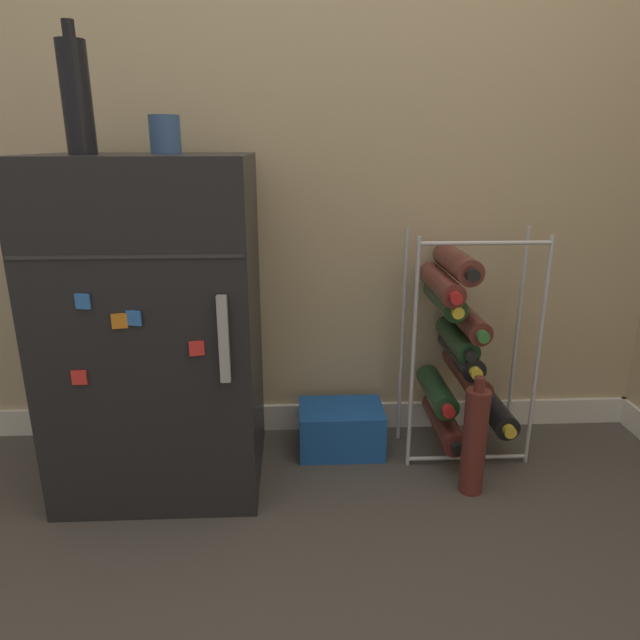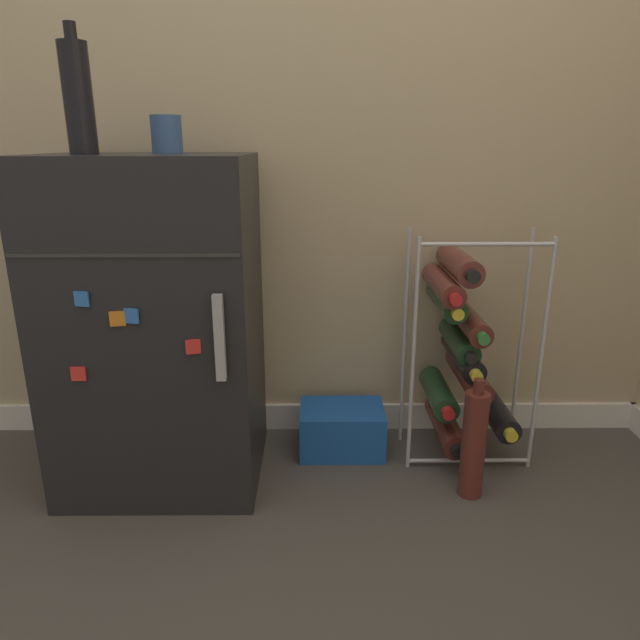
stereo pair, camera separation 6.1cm
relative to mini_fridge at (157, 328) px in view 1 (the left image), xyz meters
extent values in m
plane|color=#423D38|center=(0.54, -0.26, -0.46)|extent=(14.00, 14.00, 0.00)
cube|color=tan|center=(0.54, 0.30, 0.79)|extent=(7.02, 0.06, 2.50)
cube|color=silver|center=(0.54, 0.26, -0.42)|extent=(7.02, 0.01, 0.09)
cube|color=black|center=(0.00, 0.00, 0.00)|extent=(0.55, 0.44, 0.92)
cube|color=#2D2D2D|center=(0.00, -0.22, 0.24)|extent=(0.54, 0.00, 0.01)
cube|color=#9E9EA3|center=(0.21, -0.24, 0.05)|extent=(0.02, 0.02, 0.21)
cube|color=red|center=(-0.14, -0.23, -0.05)|extent=(0.04, 0.01, 0.04)
cube|color=orange|center=(-0.03, -0.23, 0.09)|extent=(0.04, 0.01, 0.04)
cube|color=blue|center=(-0.11, -0.23, 0.14)|extent=(0.04, 0.01, 0.04)
cube|color=blue|center=(0.00, -0.23, 0.10)|extent=(0.04, 0.01, 0.04)
cube|color=red|center=(0.15, -0.23, 0.02)|extent=(0.04, 0.01, 0.04)
cylinder|color=#B2B2B7|center=(0.72, 0.01, -0.11)|extent=(0.01, 0.01, 0.71)
cylinder|color=#B2B2B7|center=(1.09, 0.01, -0.11)|extent=(0.01, 0.01, 0.71)
cylinder|color=#B2B2B7|center=(0.72, 0.18, -0.11)|extent=(0.01, 0.01, 0.71)
cylinder|color=#B2B2B7|center=(1.09, 0.18, -0.11)|extent=(0.01, 0.01, 0.71)
cylinder|color=#B2B2B7|center=(0.91, 0.01, -0.44)|extent=(0.37, 0.01, 0.01)
cylinder|color=#B2B2B7|center=(0.91, 0.01, 0.23)|extent=(0.37, 0.01, 0.01)
cylinder|color=#56231E|center=(0.85, 0.10, -0.37)|extent=(0.08, 0.30, 0.08)
cylinder|color=black|center=(0.85, -0.06, -0.37)|extent=(0.04, 0.02, 0.04)
cylinder|color=black|center=(1.01, 0.10, -0.32)|extent=(0.08, 0.27, 0.08)
cylinder|color=gold|center=(1.01, -0.05, -0.32)|extent=(0.04, 0.02, 0.04)
cylinder|color=#19381E|center=(0.82, 0.10, -0.25)|extent=(0.08, 0.25, 0.08)
cylinder|color=red|center=(0.82, -0.04, -0.25)|extent=(0.04, 0.02, 0.04)
cylinder|color=#56231E|center=(0.91, 0.10, -0.19)|extent=(0.07, 0.31, 0.07)
cylinder|color=black|center=(0.91, -0.07, -0.19)|extent=(0.03, 0.02, 0.03)
cylinder|color=black|center=(0.89, 0.10, -0.13)|extent=(0.07, 0.29, 0.07)
cylinder|color=gold|center=(0.89, -0.06, -0.13)|extent=(0.03, 0.02, 0.03)
cylinder|color=#19381E|center=(0.87, 0.10, -0.08)|extent=(0.07, 0.26, 0.07)
cylinder|color=black|center=(0.87, -0.04, -0.08)|extent=(0.03, 0.02, 0.03)
cylinder|color=#56231E|center=(0.90, 0.10, -0.02)|extent=(0.07, 0.31, 0.07)
cylinder|color=#2D7033|center=(0.90, -0.07, -0.02)|extent=(0.03, 0.02, 0.03)
cylinder|color=#19381E|center=(0.83, 0.10, 0.05)|extent=(0.07, 0.26, 0.07)
cylinder|color=gold|center=(0.83, -0.04, 0.05)|extent=(0.03, 0.02, 0.03)
cylinder|color=#56231E|center=(0.81, 0.10, 0.09)|extent=(0.07, 0.30, 0.07)
cylinder|color=red|center=(0.81, -0.06, 0.09)|extent=(0.03, 0.02, 0.03)
cylinder|color=#56231E|center=(0.86, 0.10, 0.15)|extent=(0.08, 0.29, 0.08)
cylinder|color=black|center=(0.86, -0.06, 0.15)|extent=(0.04, 0.02, 0.04)
cube|color=#194C9E|center=(0.53, 0.12, -0.39)|extent=(0.27, 0.19, 0.15)
cylinder|color=#335184|center=(0.05, 0.06, 0.51)|extent=(0.08, 0.08, 0.10)
cylinder|color=black|center=(-0.12, -0.08, 0.59)|extent=(0.07, 0.07, 0.25)
cylinder|color=black|center=(-0.12, -0.08, 0.73)|extent=(0.03, 0.03, 0.04)
cylinder|color=#56231E|center=(0.88, -0.13, -0.31)|extent=(0.07, 0.07, 0.31)
cylinder|color=#56231E|center=(0.88, -0.13, -0.13)|extent=(0.03, 0.03, 0.04)
camera|label=1|loc=(0.38, -1.52, 0.49)|focal=32.00mm
camera|label=2|loc=(0.44, -1.52, 0.49)|focal=32.00mm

